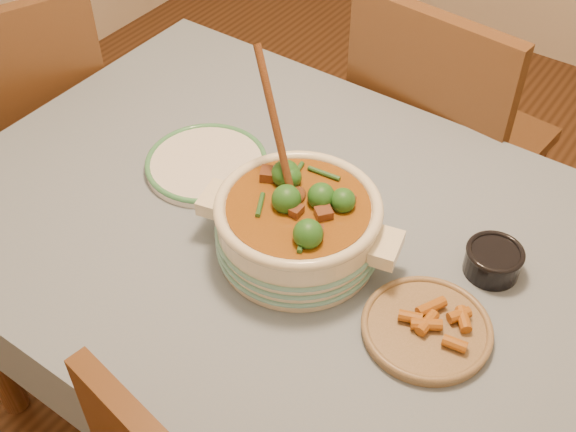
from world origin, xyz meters
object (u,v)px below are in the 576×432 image
at_px(fried_plate, 427,327).
at_px(chair_left, 25,126).
at_px(condiment_bowl, 493,259).
at_px(stew_casserole, 298,222).
at_px(dining_table, 315,270).
at_px(chair_far, 439,137).
at_px(white_plate, 206,163).

relative_size(fried_plate, chair_left, 0.26).
relative_size(condiment_bowl, chair_left, 0.14).
height_order(condiment_bowl, fried_plate, condiment_bowl).
xyz_separation_m(condiment_bowl, chair_left, (-1.39, -0.08, -0.23)).
height_order(stew_casserole, condiment_bowl, stew_casserole).
distance_m(dining_table, condiment_bowl, 0.38).
height_order(condiment_bowl, chair_left, chair_left).
relative_size(dining_table, chair_left, 1.71).
bearing_deg(chair_far, condiment_bowl, 128.36).
bearing_deg(condiment_bowl, chair_left, -176.85).
bearing_deg(condiment_bowl, fried_plate, -99.45).
bearing_deg(chair_far, white_plate, 70.14).
distance_m(stew_casserole, chair_far, 0.79).
bearing_deg(dining_table, chair_far, 92.92).
xyz_separation_m(condiment_bowl, chair_far, (-0.37, 0.56, -0.22)).
height_order(white_plate, condiment_bowl, condiment_bowl).
height_order(fried_plate, chair_left, chair_left).
distance_m(stew_casserole, chair_left, 1.09).
bearing_deg(chair_left, dining_table, 108.73).
bearing_deg(chair_far, chair_left, 37.21).
distance_m(white_plate, chair_left, 0.75).
xyz_separation_m(stew_casserole, fried_plate, (0.31, -0.03, -0.07)).
distance_m(stew_casserole, condiment_bowl, 0.39).
bearing_deg(chair_left, fried_plate, 106.06).
bearing_deg(condiment_bowl, stew_casserole, -152.78).
bearing_deg(fried_plate, white_plate, 168.64).
xyz_separation_m(chair_far, chair_left, (-1.03, -0.64, -0.01)).
bearing_deg(condiment_bowl, white_plate, -172.92).
distance_m(condiment_bowl, fried_plate, 0.21).
relative_size(dining_table, fried_plate, 6.67).
height_order(white_plate, chair_left, chair_left).
relative_size(condiment_bowl, fried_plate, 0.54).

